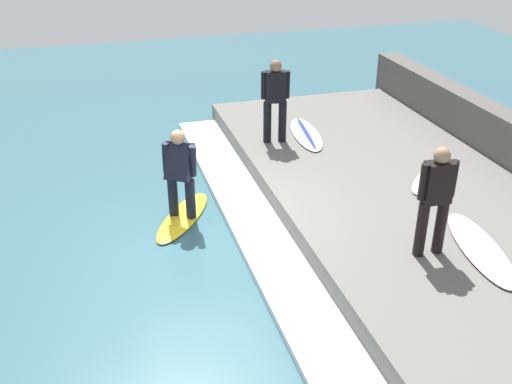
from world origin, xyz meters
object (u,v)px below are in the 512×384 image
(surfboard_riding, at_px, (183,217))
(surfer_riding, at_px, (180,169))
(surfboard_waiting_far, at_px, (306,134))
(surfboard_spare, at_px, (434,175))
(surfer_waiting_far, at_px, (275,97))
(surfer_waiting_near, at_px, (436,196))
(surfboard_waiting_near, at_px, (480,248))

(surfboard_riding, relative_size, surfer_riding, 1.17)
(surfboard_waiting_far, distance_m, surfboard_spare, 2.91)
(surfboard_riding, bearing_deg, surfer_waiting_far, 40.03)
(surfer_waiting_near, bearing_deg, surfboard_riding, 138.81)
(surfboard_riding, xyz_separation_m, surfer_riding, (-0.00, -0.00, 0.89))
(surfer_waiting_near, bearing_deg, surfer_riding, 138.81)
(surfer_waiting_near, bearing_deg, surfboard_waiting_far, 90.96)
(surfboard_riding, distance_m, surfer_riding, 0.89)
(surfer_waiting_far, distance_m, surfboard_waiting_far, 1.17)
(surfer_waiting_far, xyz_separation_m, surfboard_waiting_far, (0.73, 0.13, -0.91))
(surfer_waiting_near, height_order, surfer_waiting_far, surfer_waiting_far)
(surfboard_riding, distance_m, surfboard_spare, 4.50)
(surfer_waiting_near, relative_size, surfboard_waiting_near, 0.77)
(surfboard_spare, bearing_deg, surfboard_waiting_near, -105.56)
(surfboard_waiting_near, bearing_deg, surfboard_waiting_far, 99.96)
(surfer_riding, relative_size, surfboard_waiting_near, 0.74)
(surfer_riding, relative_size, surfer_waiting_near, 0.96)
(surfer_waiting_near, distance_m, surfboard_spare, 2.73)
(surfer_riding, bearing_deg, surfboard_waiting_far, 34.15)
(surfboard_waiting_far, xyz_separation_m, surfboard_spare, (1.49, -2.50, -0.00))
(surfboard_riding, relative_size, surfer_waiting_far, 1.09)
(surfer_waiting_far, bearing_deg, surfboard_spare, -46.88)
(surfboard_riding, xyz_separation_m, surfer_waiting_far, (2.23, 1.88, 1.32))
(surfboard_riding, height_order, surfer_riding, surfer_riding)
(surfboard_riding, relative_size, surfboard_spare, 1.08)
(surfboard_waiting_near, relative_size, surfboard_waiting_far, 1.09)
(surfboard_waiting_near, bearing_deg, surfboard_riding, 143.63)
(surfboard_waiting_near, relative_size, surfer_waiting_far, 1.26)
(surfer_waiting_far, bearing_deg, surfboard_riding, -139.97)
(surfboard_waiting_near, bearing_deg, surfer_waiting_near, 169.39)
(surfboard_spare, bearing_deg, surfer_riding, 173.68)
(surfer_riding, relative_size, surfer_waiting_far, 0.93)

